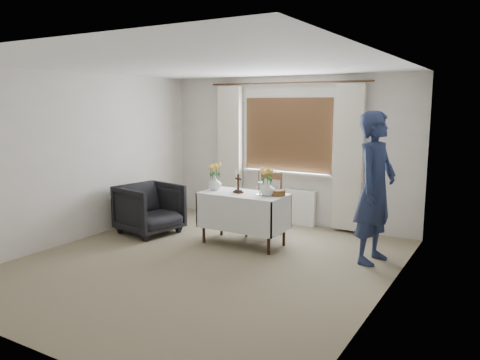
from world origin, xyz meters
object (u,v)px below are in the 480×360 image
at_px(altar_table, 243,219).
at_px(flower_vase_left, 215,183).
at_px(armchair, 150,209).
at_px(person, 375,188).
at_px(wooden_chair, 264,204).
at_px(flower_vase_right, 267,189).
at_px(wooden_cross, 238,184).

distance_m(altar_table, flower_vase_left, 0.70).
distance_m(armchair, person, 3.49).
distance_m(altar_table, wooden_chair, 0.57).
bearing_deg(flower_vase_right, armchair, -172.90).
height_order(wooden_chair, wooden_cross, wooden_cross).
bearing_deg(person, armchair, 106.70).
height_order(altar_table, wooden_cross, wooden_cross).
height_order(armchair, flower_vase_left, flower_vase_left).
xyz_separation_m(wooden_cross, flower_vase_right, (0.46, 0.02, -0.03)).
height_order(armchair, flower_vase_right, flower_vase_right).
distance_m(person, wooden_cross, 1.92).
xyz_separation_m(flower_vase_left, flower_vase_right, (0.89, -0.01, -0.00)).
relative_size(wooden_chair, flower_vase_left, 4.69).
height_order(wooden_chair, flower_vase_right, wooden_chair).
bearing_deg(flower_vase_left, wooden_cross, -4.52).
height_order(wooden_chair, person, person).
relative_size(wooden_cross, flower_vase_right, 1.33).
distance_m(wooden_cross, flower_vase_right, 0.46).
relative_size(altar_table, flower_vase_right, 5.95).
relative_size(altar_table, person, 0.63).
xyz_separation_m(altar_table, wooden_cross, (-0.08, -0.02, 0.52)).
bearing_deg(flower_vase_right, wooden_chair, 121.92).
bearing_deg(wooden_cross, person, 27.04).
distance_m(person, flower_vase_right, 1.46).
xyz_separation_m(wooden_chair, person, (1.79, -0.35, 0.48)).
bearing_deg(wooden_chair, person, -8.79).
xyz_separation_m(altar_table, wooden_chair, (0.04, 0.56, 0.11)).
height_order(wooden_cross, flower_vase_left, wooden_cross).
height_order(person, flower_vase_right, person).
xyz_separation_m(person, wooden_cross, (-1.90, -0.23, -0.08)).
relative_size(altar_table, wooden_cross, 4.48).
bearing_deg(flower_vase_right, person, 8.15).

